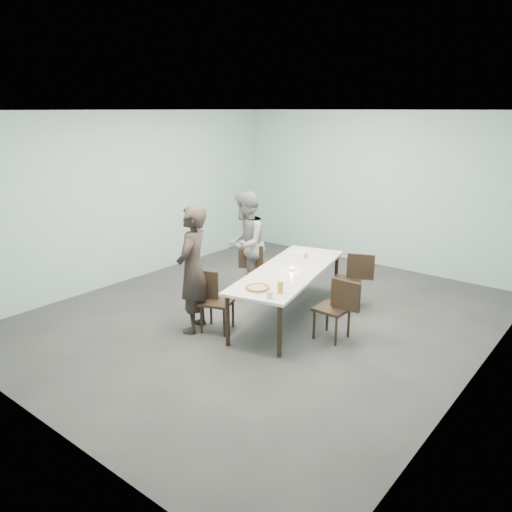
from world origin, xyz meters
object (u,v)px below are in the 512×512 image
Objects in this scene: pizza at (258,288)px; amber_tumbler at (306,256)px; chair_near_right at (338,305)px; chair_far_right at (353,276)px; beer_glass at (280,287)px; water_tumbler at (270,295)px; diner_near at (193,269)px; chair_far_left at (257,267)px; table at (289,273)px; side_plate at (283,280)px; tealight at (292,269)px; chair_near_left at (212,296)px.

pizza is 1.62m from amber_tumbler.
chair_far_right is at bearing -70.69° from chair_near_right.
beer_glass reaches higher than water_tumbler.
water_tumbler is at bearing 65.60° from chair_far_right.
diner_near reaches higher than beer_glass.
chair_far_right is (1.46, 0.57, 0.00)m from chair_far_left.
amber_tumbler is (0.66, 1.84, -0.10)m from diner_near.
beer_glass reaches higher than chair_near_right.
table is 30.41× the size of water_tumbler.
pizza is 1.89× the size of side_plate.
table is 34.21× the size of amber_tumbler.
diner_near is at bearing -165.61° from beer_glass.
chair_far_right reaches higher than side_plate.
chair_far_right is at bearing 76.85° from side_plate.
chair_far_left is at bearing 128.85° from pizza.
table is 0.10m from tealight.
table is 3.15× the size of chair_near_left.
chair_near_right is at bearing 42.46° from pizza.
beer_glass is 1.67× the size of water_tumbler.
tealight is at bearing -74.13° from amber_tumbler.
beer_glass is at bearing -64.47° from tealight.
table is 0.49m from side_plate.
chair_near_right is 2.03m from diner_near.
diner_near reaches higher than chair_near_left.
chair_far_left is 10.88× the size of amber_tumbler.
beer_glass is at bearing -65.00° from chair_far_left.
water_tumbler is (1.39, -1.49, 0.29)m from chair_far_left.
amber_tumbler is (-0.67, -0.32, 0.29)m from chair_far_right.
chair_near_left reaches higher than water_tumbler.
chair_far_right is 1.13m from tealight.
chair_near_right and chair_far_right have the same top height.
beer_glass is at bearing -61.63° from table.
chair_near_right is at bearing -12.86° from table.
amber_tumbler reaches higher than pizza.
pizza is (-0.38, -1.91, 0.27)m from chair_far_right.
diner_near is 0.99m from pizza.
beer_glass is at bearing -10.93° from chair_near_left.
chair_near_left is 1.00× the size of chair_far_left.
chair_near_right is (1.54, 0.82, 0.00)m from chair_near_left.
chair_near_left is at bearing -99.62° from chair_far_left.
diner_near is 9.93× the size of side_plate.
diner_near reaches higher than water_tumbler.
tealight is (0.85, 1.18, -0.12)m from diner_near.
chair_near_right is 1.00× the size of chair_far_right.
chair_near_left and chair_far_right have the same top height.
diner_near reaches higher than chair_far_left.
beer_glass reaches higher than tealight.
water_tumbler is at bearing 70.82° from diner_near.
water_tumbler is 1.16m from tealight.
table is at bearing 38.44° from chair_far_right.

